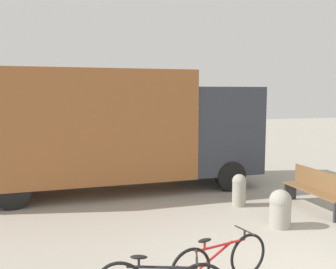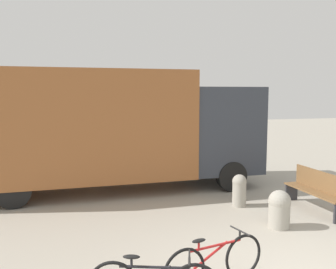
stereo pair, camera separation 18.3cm
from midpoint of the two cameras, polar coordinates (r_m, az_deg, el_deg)
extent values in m
cube|color=#99592D|center=(10.64, -12.75, 1.53)|extent=(6.09, 2.65, 2.95)
cube|color=#333842|center=(11.62, 7.78, 0.94)|extent=(2.11, 2.50, 2.51)
cylinder|color=black|center=(12.84, 5.65, -4.17)|extent=(0.86, 0.29, 0.85)
cylinder|color=black|center=(10.80, 10.11, -6.26)|extent=(0.86, 0.29, 0.85)
cylinder|color=black|center=(12.00, -20.90, -5.31)|extent=(0.86, 0.29, 0.85)
cylinder|color=black|center=(9.80, -22.02, -7.95)|extent=(0.86, 0.29, 0.85)
cube|color=brown|center=(9.58, 21.89, -8.11)|extent=(0.42, 1.90, 0.04)
cube|color=brown|center=(9.64, 22.81, -6.65)|extent=(0.05, 1.89, 0.50)
cube|color=#2D2D33|center=(10.34, 18.77, -8.28)|extent=(0.34, 0.05, 0.43)
cylinder|color=black|center=(4.98, -1.02, -19.58)|extent=(0.85, 0.32, 0.04)
cylinder|color=black|center=(4.98, -4.48, -18.87)|extent=(0.03, 0.03, 0.11)
ellipsoid|color=black|center=(4.95, -4.49, -18.09)|extent=(0.24, 0.16, 0.05)
cylinder|color=black|center=(4.93, 4.39, -18.93)|extent=(0.03, 0.03, 0.14)
cylinder|color=black|center=(4.91, 4.40, -18.19)|extent=(0.16, 0.42, 0.02)
torus|color=black|center=(6.04, 12.30, -17.61)|extent=(0.66, 0.20, 0.67)
cylinder|color=red|center=(5.64, 8.21, -16.41)|extent=(0.87, 0.24, 0.04)
cylinder|color=red|center=(5.64, 7.52, -17.75)|extent=(0.58, 0.17, 0.31)
cylinder|color=red|center=(5.46, 5.71, -16.53)|extent=(0.03, 0.03, 0.11)
ellipsoid|color=black|center=(5.43, 5.72, -15.81)|extent=(0.23, 0.14, 0.05)
cylinder|color=black|center=(5.87, 11.79, -14.80)|extent=(0.03, 0.03, 0.14)
cylinder|color=black|center=(5.84, 11.81, -14.16)|extent=(0.12, 0.43, 0.02)
cylinder|color=#9E998C|center=(8.22, 17.20, -11.56)|extent=(0.44, 0.44, 0.56)
sphere|color=#9E998C|center=(8.14, 17.27, -9.68)|extent=(0.46, 0.46, 0.46)
cylinder|color=#9E998C|center=(9.46, 11.35, -8.85)|extent=(0.33, 0.33, 0.61)
sphere|color=#9E998C|center=(9.39, 11.39, -7.05)|extent=(0.35, 0.35, 0.35)
camera|label=1|loc=(0.09, -89.43, 0.06)|focal=40.00mm
camera|label=2|loc=(0.09, 90.57, -0.06)|focal=40.00mm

